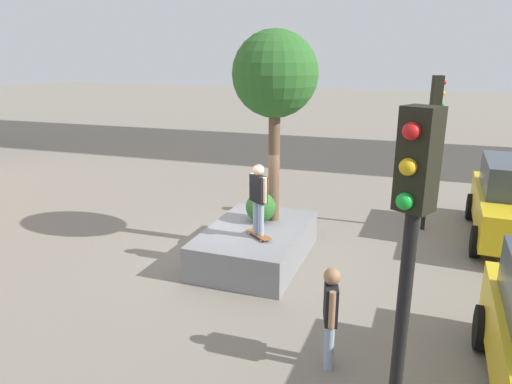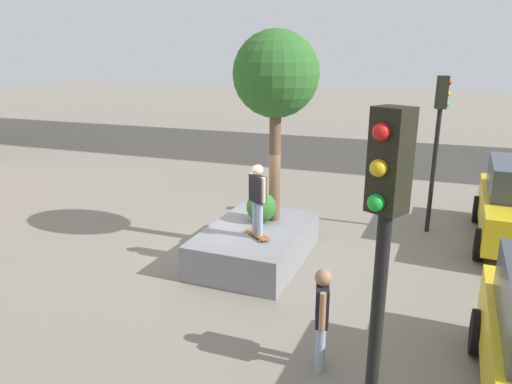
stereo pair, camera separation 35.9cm
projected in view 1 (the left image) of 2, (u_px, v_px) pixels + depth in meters
ground_plane at (246, 255)px, 11.60m from camera, size 120.00×120.00×0.00m
planter_ledge at (256, 244)px, 11.26m from camera, size 3.43×2.24×0.82m
plaza_tree at (275, 76)px, 10.74m from camera, size 2.01×2.01×4.57m
boxwood_shrub at (261, 207)px, 11.49m from camera, size 0.75×0.75×0.75m
skateboard at (258, 235)px, 10.57m from camera, size 0.65×0.76×0.07m
skateboarder at (258, 195)px, 10.30m from camera, size 0.40×0.47×1.63m
traffic_light_corner at (406, 272)px, 3.97m from camera, size 0.37×0.36×4.43m
traffic_light_median at (434, 127)px, 12.51m from camera, size 0.34×0.37×4.29m
bystander_watching at (330, 311)px, 7.22m from camera, size 0.56×0.31×1.71m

